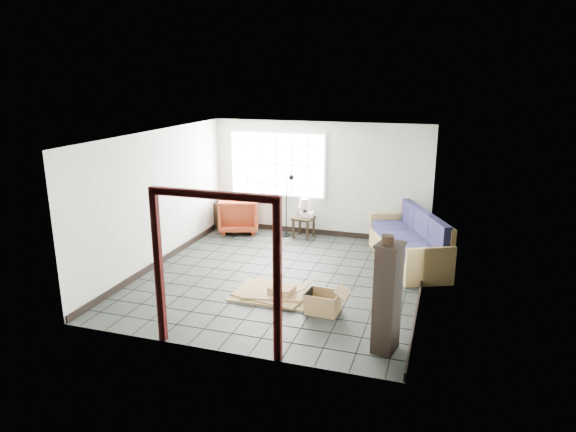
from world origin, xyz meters
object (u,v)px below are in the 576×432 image
(side_table, at_px, (304,221))
(tall_shelf, at_px, (387,297))
(futon_sofa, at_px, (412,245))
(armchair, at_px, (239,213))

(side_table, distance_m, tall_shelf, 5.07)
(side_table, bearing_deg, futon_sofa, -20.64)
(armchair, bearing_deg, tall_shelf, 113.62)
(side_table, height_order, tall_shelf, tall_shelf)
(armchair, xyz_separation_m, side_table, (1.58, -0.00, -0.06))
(futon_sofa, bearing_deg, armchair, 142.64)
(armchair, height_order, side_table, armchair)
(futon_sofa, distance_m, tall_shelf, 3.53)
(futon_sofa, height_order, armchair, futon_sofa)
(futon_sofa, xyz_separation_m, side_table, (-2.47, 0.93, 0.02))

